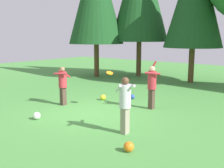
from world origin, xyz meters
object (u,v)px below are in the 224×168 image
Objects in this scene: frisbee at (110,73)px; ball_white at (37,116)px; ball_orange at (129,147)px; person_bystander at (125,100)px; ball_yellow at (103,97)px; person_thrower at (152,83)px; ball_blue at (133,97)px; person_catcher at (63,83)px.

frisbee is 1.31× the size of ball_white.
frisbee is 1.29× the size of ball_orange.
ball_yellow is (-3.25, 2.85, -0.89)m from person_bystander.
person_thrower is 2.63m from ball_yellow.
person_bystander is at bearing -42.39° from frisbee.
ball_white is at bearing -89.39° from ball_yellow.
ball_blue is (-0.15, 1.86, -1.32)m from frisbee.
person_thrower is 1.17× the size of person_catcher.
person_thrower reaches higher than ball_yellow.
ball_yellow is 0.96× the size of ball_orange.
ball_orange is at bearing 172.30° from person_bystander.
ball_white is at bearing 56.10° from person_bystander.
ball_orange is at bearing -2.92° from ball_white.
ball_yellow is 5.61m from ball_orange.
ball_orange is 4.05m from ball_white.
ball_orange is (4.84, -2.14, -0.82)m from person_catcher.
person_bystander is at bearing -58.91° from ball_blue.
ball_orange is (1.61, -3.90, -0.90)m from person_thrower.
person_bystander is 4.98× the size of frisbee.
ball_yellow is 3.64m from ball_white.
ball_yellow is at bearing 90.61° from ball_white.
ball_white reaches higher than ball_yellow.
person_thrower is 7.23× the size of ball_white.
ball_blue is at bearing 33.46° from person_catcher.
person_catcher is 3.29m from ball_blue.
ball_orange is at bearing -48.22° from person_catcher.
person_catcher is 4.72× the size of frisbee.
ball_yellow is 1.36m from ball_blue.
ball_blue is (1.69, 2.70, -0.85)m from person_catcher.
ball_blue is (0.94, 0.99, -0.02)m from ball_yellow.
person_bystander is at bearing 71.20° from person_thrower.
person_thrower is at bearing 112.47° from ball_orange.
person_catcher reaches higher than ball_orange.
person_bystander is at bearing -40.36° from person_catcher.
person_catcher is 4.17m from person_bystander.
person_thrower is 7.44× the size of ball_yellow.
frisbee is 1.59× the size of ball_blue.
ball_yellow is at bearing 141.24° from frisbee.
ball_blue is at bearing 79.03° from ball_white.
person_catcher is at bearing -155.62° from frisbee.
person_catcher is at bearing -122.15° from ball_blue.
person_thrower reaches higher than ball_blue.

